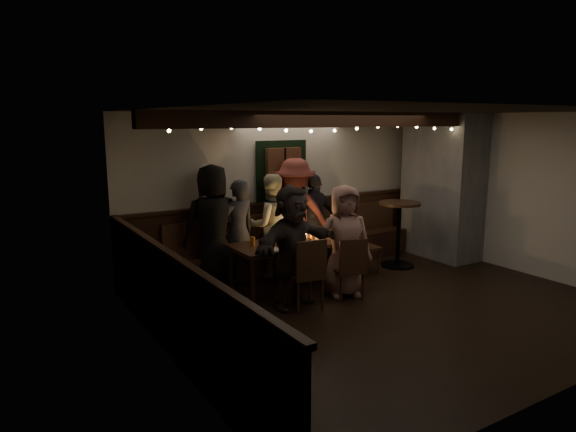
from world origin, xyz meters
TOP-DOWN VIEW (x-y plane):
  - room at (1.07, 1.42)m, footprint 6.02×5.01m
  - dining_table at (-0.59, 1.40)m, footprint 1.94×0.83m
  - chair_near_left at (-0.97, 0.49)m, footprint 0.49×0.49m
  - chair_near_right at (-0.26, 0.48)m, footprint 0.51×0.51m
  - chair_end at (0.64, 1.37)m, footprint 0.45×0.45m
  - high_top at (1.50, 1.39)m, footprint 0.70×0.70m
  - person_a at (-1.59, 2.12)m, footprint 0.99×0.73m
  - person_b at (-1.21, 2.05)m, footprint 0.63×0.46m
  - person_c at (-0.62, 2.08)m, footprint 0.92×0.79m
  - person_d at (-0.14, 2.11)m, footprint 1.36×1.03m
  - person_e at (0.27, 2.13)m, footprint 0.99×0.54m
  - person_f at (-1.07, 0.71)m, footprint 1.61×0.86m
  - person_g at (-0.21, 0.69)m, footprint 0.90×0.72m

SIDE VIEW (x-z plane):
  - chair_near_right at x=-0.26m, z-range 0.06..0.95m
  - chair_end at x=0.64m, z-range 0.06..1.00m
  - chair_near_left at x=-0.97m, z-range 0.06..1.02m
  - dining_table at x=-0.59m, z-range 0.21..1.05m
  - high_top at x=1.50m, z-range 0.15..1.26m
  - person_b at x=-1.21m, z-range 0.00..1.60m
  - person_g at x=-0.21m, z-range 0.00..1.60m
  - person_e at x=0.27m, z-range 0.00..1.60m
  - person_c at x=-0.62m, z-range 0.00..1.65m
  - person_f at x=-1.07m, z-range 0.00..1.66m
  - person_a at x=-1.59m, z-range 0.00..1.84m
  - person_d at x=-0.14m, z-range 0.00..1.87m
  - room at x=1.07m, z-range -0.24..2.38m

